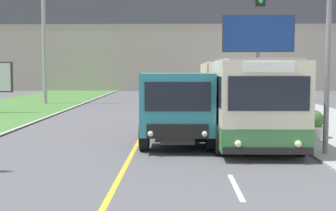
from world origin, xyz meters
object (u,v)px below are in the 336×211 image
at_px(car_distant, 174,94).
at_px(planter_round_third, 283,112).
at_px(dump_truck, 178,109).
at_px(city_bus, 239,96).
at_px(planter_round_second, 313,125).
at_px(utility_pole_far, 44,31).
at_px(billboard_large, 258,36).
at_px(traffic_light_mast, 306,36).

xyz_separation_m(car_distant, planter_round_third, (5.44, -12.79, -0.14)).
bearing_deg(dump_truck, planter_round_third, 52.29).
relative_size(city_bus, planter_round_second, 12.17).
bearing_deg(car_distant, utility_pole_far, -175.33).
distance_m(car_distant, billboard_large, 8.39).
bearing_deg(utility_pole_far, traffic_light_mast, -56.15).
bearing_deg(planter_round_third, billboard_large, 85.13).
bearing_deg(billboard_large, utility_pole_far, -169.67).
relative_size(traffic_light_mast, planter_round_second, 5.48).
bearing_deg(city_bus, car_distant, 99.73).
distance_m(dump_truck, planter_round_second, 5.35).
relative_size(city_bus, traffic_light_mast, 2.22).
bearing_deg(planter_round_third, dump_truck, -127.71).
distance_m(traffic_light_mast, billboard_large, 23.75).
distance_m(traffic_light_mast, planter_round_second, 4.70).
bearing_deg(planter_round_second, car_distant, 106.58).
relative_size(utility_pole_far, traffic_light_mast, 1.87).
distance_m(utility_pole_far, planter_round_third, 19.89).
bearing_deg(planter_round_second, traffic_light_mast, -110.69).
relative_size(traffic_light_mast, billboard_large, 0.83).
distance_m(dump_truck, planter_round_third, 8.48).
bearing_deg(dump_truck, billboard_large, 73.44).
bearing_deg(dump_truck, car_distant, 90.80).
relative_size(dump_truck, traffic_light_mast, 1.11).
distance_m(utility_pole_far, billboard_large, 16.65).
distance_m(car_distant, utility_pole_far, 10.77).
relative_size(billboard_large, planter_round_third, 6.43).
bearing_deg(planter_round_third, utility_pole_far, 141.52).
height_order(car_distant, traffic_light_mast, traffic_light_mast).
distance_m(planter_round_second, planter_round_third, 5.27).
height_order(planter_round_second, planter_round_third, planter_round_third).
xyz_separation_m(utility_pole_far, planter_round_second, (15.04, -17.28, -4.85)).
distance_m(city_bus, dump_truck, 4.04).
distance_m(utility_pole_far, traffic_light_mast, 24.83).
bearing_deg(planter_round_second, billboard_large, 86.22).
relative_size(dump_truck, car_distant, 1.47).
relative_size(dump_truck, billboard_large, 0.92).
height_order(traffic_light_mast, billboard_large, billboard_large).
distance_m(city_bus, planter_round_third, 4.53).
relative_size(traffic_light_mast, planter_round_third, 5.33).
bearing_deg(billboard_large, planter_round_second, -93.78).
height_order(dump_truck, planter_round_second, dump_truck).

